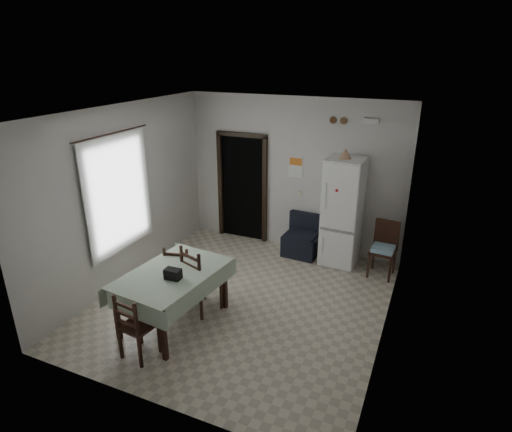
{
  "coord_description": "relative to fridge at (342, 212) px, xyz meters",
  "views": [
    {
      "loc": [
        2.47,
        -5.15,
        3.67
      ],
      "look_at": [
        0.0,
        0.5,
        1.25
      ],
      "focal_mm": 30.0,
      "sensor_mm": 36.0,
      "label": 1
    }
  ],
  "objects": [
    {
      "name": "wall_right",
      "position": [
        1.05,
        -1.93,
        0.48
      ],
      "size": [
        0.02,
        4.5,
        2.9
      ],
      "primitive_type": null,
      "color": "silver",
      "rests_on": "ground"
    },
    {
      "name": "ground",
      "position": [
        -1.05,
        -1.93,
        -0.97
      ],
      "size": [
        4.5,
        4.5,
        0.0
      ],
      "primitive_type": "plane",
      "color": "#BFB39C",
      "rests_on": "ground"
    },
    {
      "name": "dining_chair_far_left",
      "position": [
        -1.98,
        -2.21,
        -0.51
      ],
      "size": [
        0.49,
        0.49,
        0.94
      ],
      "primitive_type": null,
      "rotation": [
        0.0,
        0.0,
        3.41
      ],
      "color": "black",
      "rests_on": "ground"
    },
    {
      "name": "curtain",
      "position": [
        -3.09,
        -2.13,
        0.58
      ],
      "size": [
        0.02,
        1.45,
        1.85
      ],
      "primitive_type": "cube",
      "color": "white",
      "rests_on": "ground"
    },
    {
      "name": "fridge",
      "position": [
        0.0,
        0.0,
        0.0
      ],
      "size": [
        0.66,
        0.66,
        1.95
      ],
      "primitive_type": null,
      "rotation": [
        0.0,
        0.0,
        -0.05
      ],
      "color": "white",
      "rests_on": "ground"
    },
    {
      "name": "ceiling",
      "position": [
        -1.05,
        -1.93,
        1.93
      ],
      "size": [
        4.2,
        4.5,
        0.02
      ],
      "primitive_type": null,
      "color": "white",
      "rests_on": "ground"
    },
    {
      "name": "vent_left",
      "position": [
        -0.35,
        0.3,
        1.55
      ],
      "size": [
        0.12,
        0.03,
        0.12
      ],
      "primitive_type": "cylinder",
      "rotation": [
        1.57,
        0.0,
        0.0
      ],
      "color": "#523721",
      "rests_on": "ground"
    },
    {
      "name": "light_switch",
      "position": [
        -0.9,
        0.31,
        0.13
      ],
      "size": [
        0.08,
        0.02,
        0.12
      ],
      "primitive_type": "cube",
      "color": "beige",
      "rests_on": "ground"
    },
    {
      "name": "tan_cone",
      "position": [
        -0.02,
        -0.02,
        1.06
      ],
      "size": [
        0.22,
        0.22,
        0.17
      ],
      "primitive_type": "cone",
      "rotation": [
        0.0,
        0.0,
        -0.05
      ],
      "color": "tan",
      "rests_on": "fridge"
    },
    {
      "name": "calendar",
      "position": [
        -1.0,
        0.31,
        0.65
      ],
      "size": [
        0.28,
        0.02,
        0.4
      ],
      "primitive_type": "cube",
      "color": "white",
      "rests_on": "ground"
    },
    {
      "name": "corner_chair",
      "position": [
        0.78,
        -0.23,
        -0.49
      ],
      "size": [
        0.45,
        0.45,
        0.97
      ],
      "primitive_type": null,
      "rotation": [
        0.0,
        0.0,
        -0.07
      ],
      "color": "black",
      "rests_on": "ground"
    },
    {
      "name": "wall_back",
      "position": [
        -1.05,
        0.32,
        0.48
      ],
      "size": [
        4.2,
        0.02,
        2.9
      ],
      "primitive_type": null,
      "color": "silver",
      "rests_on": "ground"
    },
    {
      "name": "emergency_light",
      "position": [
        0.3,
        0.28,
        1.58
      ],
      "size": [
        0.25,
        0.07,
        0.09
      ],
      "primitive_type": "cube",
      "color": "white",
      "rests_on": "ground"
    },
    {
      "name": "window_recess",
      "position": [
        -3.2,
        -2.13,
        0.58
      ],
      "size": [
        0.1,
        1.2,
        1.6
      ],
      "primitive_type": "cube",
      "color": "silver",
      "rests_on": "ground"
    },
    {
      "name": "vent_right",
      "position": [
        -0.17,
        0.3,
        1.55
      ],
      "size": [
        0.12,
        0.03,
        0.12
      ],
      "primitive_type": "cylinder",
      "rotation": [
        1.57,
        0.0,
        0.0
      ],
      "color": "#523721",
      "rests_on": "ground"
    },
    {
      "name": "calendar_image",
      "position": [
        -1.0,
        0.3,
        0.75
      ],
      "size": [
        0.24,
        0.01,
        0.14
      ],
      "primitive_type": "cube",
      "color": "orange",
      "rests_on": "ground"
    },
    {
      "name": "wall_left",
      "position": [
        -3.15,
        -1.93,
        0.48
      ],
      "size": [
        0.02,
        4.5,
        2.9
      ],
      "primitive_type": null,
      "color": "silver",
      "rests_on": "ground"
    },
    {
      "name": "dining_chair_far_right",
      "position": [
        -1.51,
        -2.36,
        -0.44
      ],
      "size": [
        0.58,
        0.58,
        1.06
      ],
      "primitive_type": null,
      "rotation": [
        0.0,
        0.0,
        2.81
      ],
      "color": "black",
      "rests_on": "ground"
    },
    {
      "name": "dining_table",
      "position": [
        -1.7,
        -2.81,
        -0.57
      ],
      "size": [
        1.19,
        1.66,
        0.81
      ],
      "primitive_type": null,
      "rotation": [
        0.0,
        0.0,
        -0.11
      ],
      "color": "#A4BA9F",
      "rests_on": "ground"
    },
    {
      "name": "dining_chair_near_head",
      "position": [
        -1.71,
        -3.58,
        -0.51
      ],
      "size": [
        0.44,
        0.44,
        0.92
      ],
      "primitive_type": null,
      "rotation": [
        0.0,
        0.0,
        3.01
      ],
      "color": "black",
      "rests_on": "ground"
    },
    {
      "name": "doorway",
      "position": [
        -2.1,
        0.52,
        0.09
      ],
      "size": [
        1.06,
        0.52,
        2.22
      ],
      "color": "black",
      "rests_on": "ground"
    },
    {
      "name": "wall_front",
      "position": [
        -1.05,
        -4.18,
        0.48
      ],
      "size": [
        4.2,
        0.02,
        2.9
      ],
      "primitive_type": null,
      "color": "silver",
      "rests_on": "ground"
    },
    {
      "name": "black_bag",
      "position": [
        -1.59,
        -2.95,
        -0.09
      ],
      "size": [
        0.23,
        0.14,
        0.14
      ],
      "primitive_type": "cube",
      "rotation": [
        0.0,
        0.0,
        0.05
      ],
      "color": "black",
      "rests_on": "dining_table"
    },
    {
      "name": "curtain_rod",
      "position": [
        -3.08,
        -2.13,
        1.53
      ],
      "size": [
        0.02,
        1.6,
        0.02
      ],
      "primitive_type": "cylinder",
      "rotation": [
        1.57,
        0.0,
        0.0
      ],
      "color": "black",
      "rests_on": "ground"
    },
    {
      "name": "navy_seat",
      "position": [
        -0.73,
        -0.0,
        -0.59
      ],
      "size": [
        0.67,
        0.65,
        0.77
      ],
      "primitive_type": null,
      "rotation": [
        0.0,
        0.0,
        -0.06
      ],
      "color": "black",
      "rests_on": "ground"
    }
  ]
}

